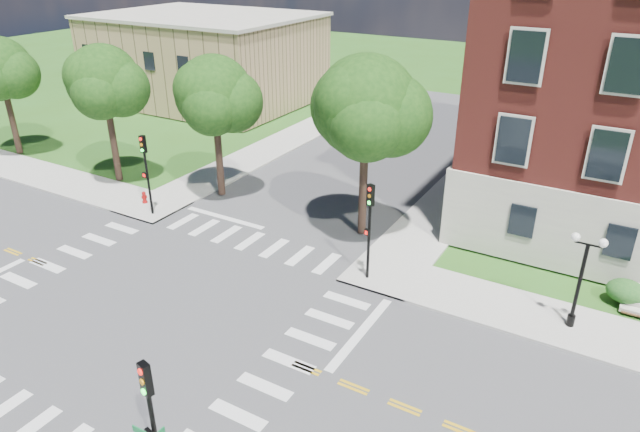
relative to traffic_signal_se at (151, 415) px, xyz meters
The scene contains 17 objects.
ground 10.49m from the traffic_signal_se, 137.05° to the left, with size 160.00×160.00×0.00m, color #2B5518.
road_ew 10.49m from the traffic_signal_se, 137.05° to the left, with size 90.00×12.00×0.01m, color #3D3D3F.
road_ns 10.49m from the traffic_signal_se, 137.05° to the left, with size 12.00×90.00×0.01m, color #3D3D3F.
sidewalk_ne 23.81m from the traffic_signal_se, 70.04° to the left, with size 34.00×34.00×0.12m.
sidewalk_nw 31.89m from the traffic_signal_se, 135.65° to the left, with size 34.00×34.00×0.12m.
crosswalk_east 7.52m from the traffic_signal_se, 90.99° to the left, with size 2.20×10.20×0.02m, color silver, non-canonical shape.
stop_bar_east 10.42m from the traffic_signal_se, 81.41° to the left, with size 0.40×5.50×0.00m, color silver.
secondary_building 47.07m from the traffic_signal_se, 128.54° to the left, with size 20.40×15.40×8.30m.
tree_a 35.29m from the traffic_signal_se, 151.81° to the left, with size 4.43×4.43×8.62m.
tree_b 26.30m from the traffic_signal_se, 140.53° to the left, with size 4.57×4.57×8.95m.
tree_c 22.31m from the traffic_signal_se, 124.70° to the left, with size 4.63×4.63×8.73m.
tree_d 18.44m from the traffic_signal_se, 97.88° to the left, with size 5.28×5.28×9.72m.
traffic_signal_se is the anchor object (origin of this frame).
traffic_signal_ne 13.71m from the traffic_signal_se, 90.50° to the left, with size 0.38×0.46×4.80m.
traffic_signal_nw 19.81m from the traffic_signal_se, 136.02° to the left, with size 0.34×0.38×4.80m.
twin_lamp_west 17.08m from the traffic_signal_se, 58.58° to the left, with size 1.36×0.36×4.23m.
fire_hydrant 21.72m from the traffic_signal_se, 137.13° to the left, with size 0.35×0.35×0.75m.
Camera 1 is at (16.98, -14.42, 14.61)m, focal length 32.00 mm.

